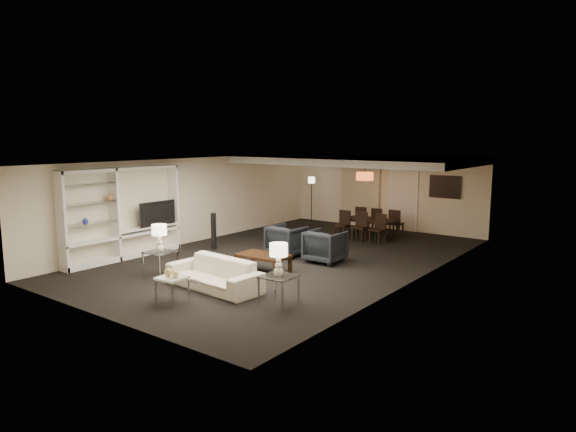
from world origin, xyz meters
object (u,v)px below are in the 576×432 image
at_px(floor_speaker, 214,231).
at_px(television, 155,213).
at_px(side_table_right, 279,290).
at_px(dining_table, 369,228).
at_px(side_table_left, 160,263).
at_px(chair_fl, 363,219).
at_px(armchair_right, 325,246).
at_px(chair_nr, 377,229).
at_px(chair_fr, 396,223).
at_px(armchair_left, 287,241).
at_px(table_lamp_right, 279,260).
at_px(sofa, 214,274).
at_px(table_lamp_left, 159,238).
at_px(vase_amber, 109,197).
at_px(coffee_table, 263,263).
at_px(chair_fm, 379,221).
at_px(chair_nl, 342,225).
at_px(pendant_light, 365,176).
at_px(vase_blue, 85,220).
at_px(marble_table, 173,289).
at_px(chair_nm, 359,227).
at_px(floor_lamp, 311,200).

bearing_deg(floor_speaker, television, -150.84).
bearing_deg(side_table_right, dining_table, 104.20).
xyz_separation_m(side_table_left, chair_fl, (1.08, 7.46, 0.15)).
xyz_separation_m(armchair_right, chair_nr, (-0.02, 2.86, 0.03)).
bearing_deg(television, chair_fr, -35.61).
relative_size(armchair_left, table_lamp_right, 1.44).
height_order(armchair_left, chair_fr, chair_fr).
relative_size(armchair_right, table_lamp_right, 1.44).
xyz_separation_m(sofa, dining_table, (-0.02, 6.81, -0.03)).
height_order(side_table_right, chair_fr, chair_fr).
height_order(table_lamp_left, vase_amber, vase_amber).
bearing_deg(armchair_left, coffee_table, 111.59).
bearing_deg(chair_fl, chair_fm, 173.38).
distance_m(chair_nl, chair_nr, 1.20).
distance_m(armchair_left, vase_amber, 4.62).
bearing_deg(table_lamp_left, pendant_light, 76.55).
bearing_deg(television, chair_nr, -42.47).
relative_size(sofa, side_table_left, 3.64).
height_order(side_table_left, floor_speaker, floor_speaker).
height_order(pendant_light, chair_fm, pendant_light).
distance_m(pendant_light, chair_fm, 1.72).
bearing_deg(table_lamp_left, chair_fl, 81.77).
xyz_separation_m(side_table_left, vase_blue, (-2.03, -0.56, 0.86)).
relative_size(side_table_right, vase_amber, 3.45).
distance_m(marble_table, chair_fr, 8.58).
xyz_separation_m(table_lamp_right, chair_fl, (-2.32, 7.46, -0.43)).
xyz_separation_m(dining_table, chair_nr, (0.60, -0.65, 0.14)).
bearing_deg(pendant_light, side_table_right, -74.60).
distance_m(table_lamp_right, chair_nl, 6.59).
bearing_deg(table_lamp_right, chair_nm, 105.63).
relative_size(chair_nm, floor_lamp, 0.51).
xyz_separation_m(coffee_table, vase_blue, (-3.73, -2.16, 0.93)).
bearing_deg(television, armchair_right, -67.10).
distance_m(table_lamp_right, vase_blue, 5.47).
height_order(table_lamp_right, vase_blue, vase_blue).
distance_m(sofa, table_lamp_right, 1.79).
distance_m(television, chair_nl, 5.63).
height_order(armchair_left, chair_fl, chair_fl).
bearing_deg(armchair_left, chair_fr, -103.68).
bearing_deg(chair_fl, armchair_left, 83.68).
height_order(table_lamp_right, chair_fl, table_lamp_right).
bearing_deg(side_table_left, chair_fr, 73.01).
height_order(table_lamp_left, chair_nm, table_lamp_left).
bearing_deg(vase_blue, armchair_left, 50.93).
xyz_separation_m(marble_table, chair_fl, (-0.62, 8.56, 0.18)).
height_order(dining_table, chair_fl, chair_fl).
height_order(table_lamp_right, floor_speaker, table_lamp_right).
distance_m(television, chair_nr, 6.37).
bearing_deg(side_table_right, vase_amber, 178.61).
xyz_separation_m(coffee_table, chair_nr, (0.58, 4.56, 0.22)).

